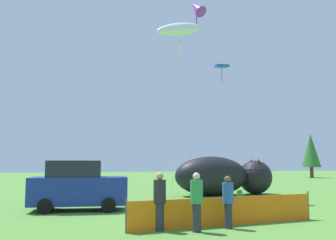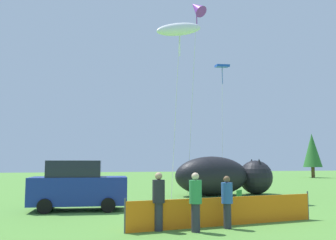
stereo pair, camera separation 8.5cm
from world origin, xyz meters
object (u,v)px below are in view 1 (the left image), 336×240
Objects in this scene: kite_white_ghost at (180,30)px; kite_blue_box at (222,68)px; parked_car at (78,186)px; inflatable_cat at (222,177)px; spectator_in_blue_shirt at (160,199)px; spectator_in_white_shirt at (197,199)px; kite_purple_delta at (196,9)px; folding_chair at (243,200)px; spectator_in_green_shirt at (228,200)px.

kite_white_ghost is 9.03m from kite_blue_box.
parked_car is at bearing -179.75° from kite_white_ghost.
inflatable_cat reaches higher than spectator_in_blue_shirt.
kite_white_ghost reaches higher than parked_car.
spectator_in_white_shirt is at bearing -114.82° from kite_blue_box.
inflatable_cat is 12.33m from spectator_in_white_shirt.
inflatable_cat is 10.44m from kite_purple_delta.
kite_white_ghost reaches higher than folding_chair.
spectator_in_green_shirt is 1.19m from spectator_in_white_shirt.
kite_purple_delta reaches higher than folding_chair.
kite_white_ghost is at bearing 79.46° from spectator_in_white_shirt.
spectator_in_white_shirt is at bearing -100.54° from kite_white_ghost.
folding_chair is 0.14× the size of inflatable_cat.
kite_white_ghost is (2.13, 5.44, 7.42)m from spectator_in_blue_shirt.
spectator_in_green_shirt is 14.25m from kite_purple_delta.
kite_white_ghost is at bearing -118.03° from kite_purple_delta.
parked_car is 2.56× the size of spectator_in_green_shirt.
inflatable_cat is 0.56× the size of kite_purple_delta.
kite_purple_delta is at bearing 71.91° from spectator_in_white_shirt.
spectator_in_green_shirt is at bearing -45.90° from parked_car.
kite_blue_box reaches higher than spectator_in_green_shirt.
kite_white_ghost reaches higher than spectator_in_blue_shirt.
inflatable_cat reaches higher than spectator_in_green_shirt.
spectator_in_blue_shirt reaches higher than folding_chair.
parked_car is 2.38× the size of spectator_in_white_shirt.
kite_blue_box reaches higher than folding_chair.
folding_chair is 4.23m from spectator_in_white_shirt.
folding_chair is at bearing 57.12° from spectator_in_green_shirt.
kite_blue_box is at bearing 65.18° from spectator_in_white_shirt.
kite_white_ghost reaches higher than inflatable_cat.
kite_purple_delta is at bearing 35.26° from parked_car.
spectator_in_blue_shirt is (-3.94, -2.62, 0.40)m from folding_chair.
folding_chair is 12.70m from kite_purple_delta.
spectator_in_green_shirt is at bearing -2.53° from spectator_in_blue_shirt.
spectator_in_blue_shirt is at bearing -61.65° from parked_car.
spectator_in_blue_shirt is at bearing 157.58° from spectator_in_white_shirt.
spectator_in_green_shirt is at bearing -117.30° from inflatable_cat.
parked_car is at bearing 129.89° from spectator_in_green_shirt.
spectator_in_green_shirt is at bearing -111.14° from kite_blue_box.
inflatable_cat is 11.58m from spectator_in_green_shirt.
kite_white_ghost is (-0.05, 5.54, 7.49)m from spectator_in_green_shirt.
spectator_in_white_shirt is (3.47, -5.85, -0.08)m from parked_car.
spectator_in_white_shirt is at bearing -121.72° from inflatable_cat.
kite_white_ghost is at bearing -124.22° from kite_blue_box.
spectator_in_blue_shirt reaches higher than spectator_in_white_shirt.
folding_chair is at bearing -92.76° from kite_purple_delta.
spectator_in_blue_shirt is 1.08× the size of spectator_in_green_shirt.
kite_purple_delta is at bearing 61.97° from kite_white_ghost.
kite_white_ghost reaches higher than spectator_in_white_shirt.
kite_purple_delta is (6.70, 4.03, 10.23)m from parked_car.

